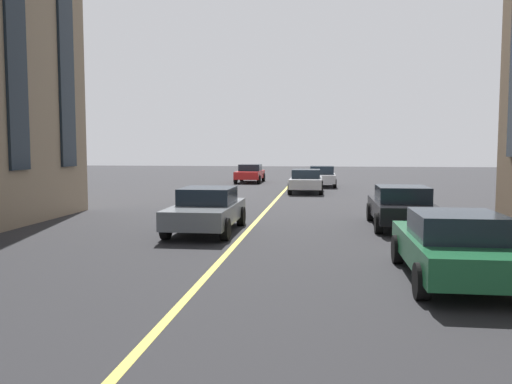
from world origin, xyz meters
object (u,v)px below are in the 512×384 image
(car_grey_trailing, at_px, (207,209))
(car_green_far, at_px, (454,246))
(car_red_mid, at_px, (250,173))
(car_silver_oncoming, at_px, (322,176))
(car_black_parked_a, at_px, (401,206))
(car_silver_parked_b, at_px, (306,181))

(car_grey_trailing, bearing_deg, car_green_far, -131.28)
(car_red_mid, bearing_deg, car_silver_oncoming, -124.89)
(car_red_mid, bearing_deg, car_grey_trailing, -175.38)
(car_grey_trailing, height_order, car_red_mid, same)
(car_red_mid, xyz_separation_m, car_black_parked_a, (-21.95, -8.05, 0.00))
(car_grey_trailing, xyz_separation_m, car_green_far, (-5.39, -6.14, 0.00))
(car_black_parked_a, bearing_deg, car_silver_oncoming, 8.23)
(car_red_mid, height_order, car_silver_parked_b, same)
(car_green_far, distance_m, car_black_parked_a, 7.07)
(car_red_mid, relative_size, car_silver_parked_b, 1.00)
(car_green_far, bearing_deg, car_red_mid, 15.52)
(car_green_far, xyz_separation_m, car_black_parked_a, (7.07, 0.00, 0.00))
(car_green_far, relative_size, car_black_parked_a, 1.00)
(car_grey_trailing, xyz_separation_m, car_black_parked_a, (1.67, -6.14, 0.00))
(car_green_far, bearing_deg, car_silver_parked_b, 9.90)
(car_silver_oncoming, relative_size, car_green_far, 0.89)
(car_silver_oncoming, distance_m, car_green_far, 25.36)
(car_grey_trailing, height_order, car_black_parked_a, same)
(car_grey_trailing, bearing_deg, car_silver_oncoming, -10.05)
(car_red_mid, distance_m, car_green_far, 30.11)
(car_silver_oncoming, bearing_deg, car_grey_trailing, 169.95)
(car_silver_oncoming, distance_m, car_red_mid, 6.61)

